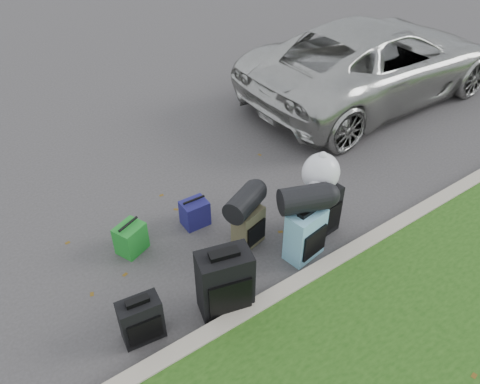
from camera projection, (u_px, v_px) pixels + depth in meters
ground at (256, 232)px, 5.83m from camera, size 120.00×120.00×0.00m
curb at (310, 277)px, 5.14m from camera, size 120.00×0.18×0.15m
suv at (375, 61)px, 8.35m from camera, size 5.08×2.35×1.41m
suitcase_small_black at (141, 320)px, 4.48m from camera, size 0.43×0.27×0.50m
suitcase_large_black_left at (225, 283)px, 4.67m from camera, size 0.60×0.45×0.77m
suitcase_olive at (248, 227)px, 5.53m from camera, size 0.41×0.31×0.50m
suitcase_teal at (305, 234)px, 5.32m from camera, size 0.48×0.33×0.64m
suitcase_large_black_right at (322, 211)px, 5.65m from camera, size 0.45×0.29×0.65m
tote_green at (131, 238)px, 5.47m from camera, size 0.40×0.36×0.37m
tote_navy at (195, 213)px, 5.85m from camera, size 0.33×0.26×0.34m
duffel_left at (245, 202)px, 5.27m from camera, size 0.59×0.47×0.28m
duffel_right at (304, 199)px, 5.08m from camera, size 0.62×0.48×0.30m
trash_bag at (321, 172)px, 5.33m from camera, size 0.45×0.45×0.45m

